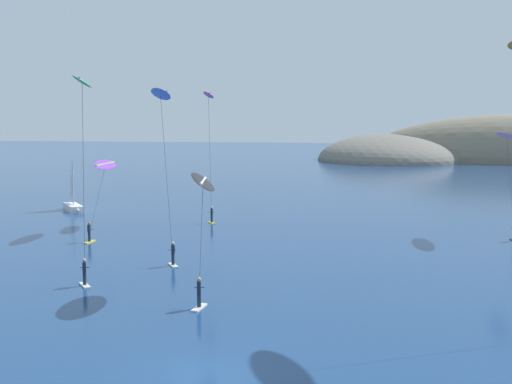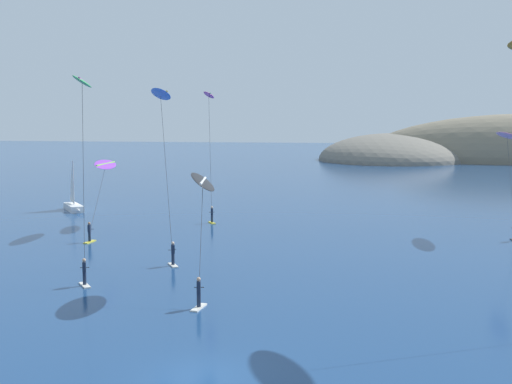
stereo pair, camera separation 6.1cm
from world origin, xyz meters
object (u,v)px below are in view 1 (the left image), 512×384
kitesurfer_black (203,190)px  kitesurfer_blue (161,105)px  sailboat_near (74,205)px  kitesurfer_purple (104,170)px  kitesurfer_green (82,98)px  kitesurfer_pink (507,143)px  kitesurfer_magenta (209,106)px

kitesurfer_black → kitesurfer_blue: bearing=122.1°
sailboat_near → kitesurfer_purple: size_ratio=0.65×
kitesurfer_blue → kitesurfer_black: kitesurfer_blue is taller
sailboat_near → kitesurfer_black: bearing=-51.0°
sailboat_near → kitesurfer_purple: (9.96, -12.80, 5.12)m
kitesurfer_black → kitesurfer_green: (-8.35, 1.65, 5.47)m
kitesurfer_pink → kitesurfer_black: (-20.78, -24.42, -2.19)m
kitesurfer_purple → kitesurfer_blue: bearing=-42.6°
kitesurfer_blue → kitesurfer_green: 8.40m
kitesurfer_blue → kitesurfer_magenta: 18.34m
kitesurfer_blue → kitesurfer_purple: 12.68m
kitesurfer_magenta → kitesurfer_purple: bearing=-122.6°
kitesurfer_pink → kitesurfer_magenta: kitesurfer_magenta is taller
sailboat_near → kitesurfer_purple: kitesurfer_purple is taller
kitesurfer_magenta → kitesurfer_blue: bearing=-84.8°
kitesurfer_pink → kitesurfer_purple: 36.05m
kitesurfer_black → sailboat_near: bearing=129.0°
kitesurfer_black → kitesurfer_magenta: bearing=105.5°
sailboat_near → kitesurfer_black: kitesurfer_black is taller
kitesurfer_pink → kitesurfer_green: size_ratio=0.71×
sailboat_near → kitesurfer_green: (16.12, -28.62, 10.86)m
sailboat_near → kitesurfer_magenta: bearing=-7.7°
sailboat_near → kitesurfer_magenta: (16.70, -2.26, 10.99)m
sailboat_near → kitesurfer_black: 39.30m
kitesurfer_purple → sailboat_near: bearing=127.9°
kitesurfer_purple → kitesurfer_black: 22.72m
kitesurfer_green → sailboat_near: bearing=119.4°
sailboat_near → kitesurfer_magenta: 20.12m
kitesurfer_purple → kitesurfer_black: bearing=-50.3°
kitesurfer_blue → kitesurfer_magenta: bearing=95.2°
kitesurfer_purple → kitesurfer_black: size_ratio=1.22×
sailboat_near → kitesurfer_pink: (45.25, -5.86, 7.57)m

